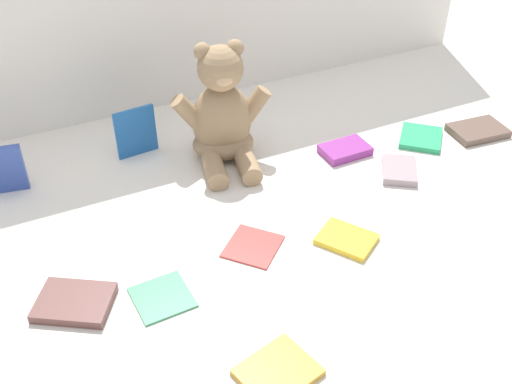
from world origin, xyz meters
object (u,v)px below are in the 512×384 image
(book_case_10, at_px, (477,130))
(book_case_8, at_px, (346,239))
(book_case_1, at_px, (136,132))
(book_case_6, at_px, (74,302))
(book_case_9, at_px, (5,170))
(book_case_0, at_px, (421,138))
(book_case_4, at_px, (278,372))
(book_case_7, at_px, (162,296))
(book_case_5, at_px, (252,246))
(book_case_3, at_px, (399,170))
(book_case_2, at_px, (345,150))
(teddy_bear, at_px, (223,117))

(book_case_10, bearing_deg, book_case_8, 117.23)
(book_case_1, bearing_deg, book_case_6, -125.62)
(book_case_9, distance_m, book_case_10, 1.08)
(book_case_0, relative_size, book_case_4, 0.96)
(book_case_1, xyz_separation_m, book_case_7, (-0.10, -0.46, -0.05))
(book_case_1, distance_m, book_case_10, 0.81)
(book_case_0, xyz_separation_m, book_case_8, (-0.36, -0.23, -0.00))
(book_case_4, bearing_deg, book_case_9, -170.09)
(book_case_5, bearing_deg, book_case_1, -28.80)
(book_case_1, relative_size, book_case_3, 1.14)
(book_case_4, relative_size, book_case_9, 1.07)
(book_case_2, xyz_separation_m, book_case_8, (-0.16, -0.26, -0.00))
(teddy_bear, distance_m, book_case_9, 0.47)
(book_case_0, relative_size, book_case_6, 0.87)
(book_case_9, bearing_deg, book_case_0, -4.47)
(teddy_bear, height_order, book_case_8, teddy_bear)
(teddy_bear, relative_size, book_case_4, 2.43)
(book_case_1, bearing_deg, book_case_7, -107.65)
(teddy_bear, relative_size, book_case_5, 2.74)
(book_case_2, relative_size, book_case_10, 0.84)
(book_case_3, distance_m, book_case_10, 0.28)
(book_case_2, distance_m, book_case_7, 0.58)
(book_case_3, relative_size, book_case_7, 1.05)
(book_case_1, relative_size, book_case_5, 1.16)
(book_case_1, bearing_deg, book_case_3, -39.09)
(book_case_0, height_order, book_case_3, book_case_3)
(book_case_9, bearing_deg, book_case_10, -4.52)
(book_case_9, bearing_deg, teddy_bear, -0.26)
(book_case_5, bearing_deg, book_case_3, -120.90)
(teddy_bear, relative_size, book_case_10, 2.10)
(book_case_1, xyz_separation_m, book_case_6, (-0.24, -0.41, -0.05))
(book_case_3, xyz_separation_m, book_case_4, (-0.49, -0.36, -0.00))
(teddy_bear, xyz_separation_m, book_case_9, (-0.46, 0.08, -0.05))
(book_case_1, height_order, book_case_2, book_case_1)
(book_case_2, xyz_separation_m, book_case_5, (-0.33, -0.20, -0.01))
(book_case_6, bearing_deg, book_case_7, -76.93)
(book_case_4, height_order, book_case_5, book_case_4)
(book_case_0, bearing_deg, teddy_bear, -155.45)
(book_case_8, bearing_deg, book_case_9, 107.81)
(book_case_0, xyz_separation_m, book_case_2, (-0.19, 0.03, 0.00))
(book_case_5, bearing_deg, book_case_2, -101.21)
(book_case_1, xyz_separation_m, book_case_5, (0.10, -0.41, -0.05))
(teddy_bear, height_order, book_case_7, teddy_bear)
(book_case_9, height_order, book_case_10, book_case_9)
(book_case_0, relative_size, book_case_8, 1.04)
(book_case_1, xyz_separation_m, book_case_9, (-0.29, -0.02, -0.01))
(book_case_3, relative_size, book_case_4, 0.90)
(book_case_1, distance_m, book_case_5, 0.42)
(teddy_bear, xyz_separation_m, book_case_8, (0.09, -0.38, -0.10))
(book_case_1, relative_size, book_case_10, 0.89)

